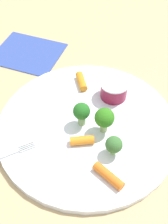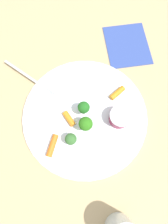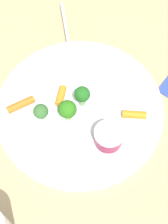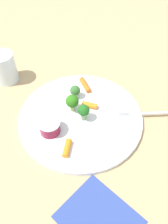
% 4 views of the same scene
% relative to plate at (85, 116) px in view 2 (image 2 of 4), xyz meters
% --- Properties ---
extents(ground_plane, '(2.40, 2.40, 0.00)m').
position_rel_plate_xyz_m(ground_plane, '(0.00, 0.00, -0.01)').
color(ground_plane, tan).
extents(plate, '(0.32, 0.32, 0.01)m').
position_rel_plate_xyz_m(plate, '(0.00, 0.00, 0.00)').
color(plate, white).
rests_on(plate, ground_plane).
extents(sauce_cup, '(0.05, 0.05, 0.03)m').
position_rel_plate_xyz_m(sauce_cup, '(0.03, 0.08, 0.02)').
color(sauce_cup, maroon).
rests_on(sauce_cup, plate).
extents(broccoli_floret_0, '(0.03, 0.03, 0.05)m').
position_rel_plate_xyz_m(broccoli_floret_0, '(-0.01, 0.00, 0.04)').
color(broccoli_floret_0, '#85AD71').
rests_on(broccoli_floret_0, plate).
extents(broccoli_floret_1, '(0.03, 0.03, 0.04)m').
position_rel_plate_xyz_m(broccoli_floret_1, '(0.05, -0.05, 0.03)').
color(broccoli_floret_1, '#88C070').
rests_on(broccoli_floret_1, plate).
extents(broccoli_floret_2, '(0.03, 0.03, 0.05)m').
position_rel_plate_xyz_m(broccoli_floret_2, '(0.03, -0.01, 0.04)').
color(broccoli_floret_2, '#95B071').
rests_on(broccoli_floret_2, plate).
extents(carrot_stick_0, '(0.05, 0.04, 0.01)m').
position_rel_plate_xyz_m(carrot_stick_0, '(0.05, -0.10, 0.01)').
color(carrot_stick_0, orange).
rests_on(carrot_stick_0, plate).
extents(carrot_stick_1, '(0.03, 0.05, 0.01)m').
position_rel_plate_xyz_m(carrot_stick_1, '(-0.03, 0.10, 0.01)').
color(carrot_stick_1, orange).
rests_on(carrot_stick_1, plate).
extents(carrot_stick_2, '(0.04, 0.03, 0.01)m').
position_rel_plate_xyz_m(carrot_stick_2, '(0.00, -0.04, 0.01)').
color(carrot_stick_2, orange).
rests_on(carrot_stick_2, plate).
extents(fork, '(0.14, 0.12, 0.00)m').
position_rel_plate_xyz_m(fork, '(-0.14, -0.11, 0.01)').
color(fork, '#BCBFBE').
rests_on(fork, plate).
extents(napkin, '(0.16, 0.14, 0.00)m').
position_rel_plate_xyz_m(napkin, '(-0.18, 0.18, -0.00)').
color(napkin, '#324894').
rests_on(napkin, ground_plane).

